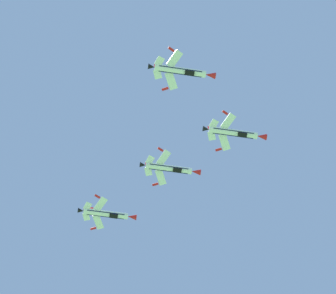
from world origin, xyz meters
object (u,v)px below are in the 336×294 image
fighter_jet_right_wing (181,71)px  fighter_jet_left_wing (170,168)px  fighter_jet_left_outer (107,214)px  fighter_jet_lead (234,133)px

fighter_jet_right_wing → fighter_jet_left_wing: bearing=176.2°
fighter_jet_left_wing → fighter_jet_right_wing: bearing=-3.8°
fighter_jet_left_wing → fighter_jet_left_outer: 22.67m
fighter_jet_left_outer → fighter_jet_lead: bearing=40.9°
fighter_jet_left_wing → fighter_jet_lead: bearing=42.3°
fighter_jet_lead → fighter_jet_left_outer: (-24.69, 35.05, 3.03)m
fighter_jet_left_outer → fighter_jet_right_wing: bearing=15.0°
fighter_jet_lead → fighter_jet_left_outer: 42.98m
fighter_jet_left_wing → fighter_jet_left_outer: size_ratio=1.00×
fighter_jet_lead → fighter_jet_left_wing: fighter_jet_left_wing is taller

